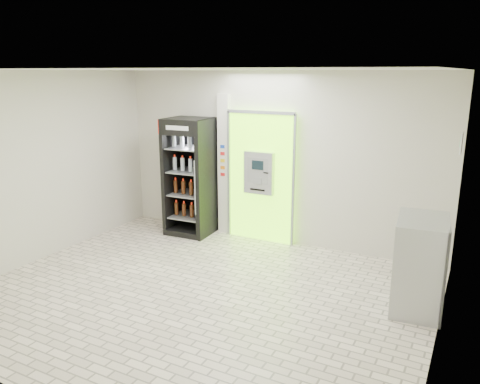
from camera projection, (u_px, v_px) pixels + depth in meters
The scene contains 7 objects.
ground at pixel (199, 295), 6.43m from camera, with size 6.00×6.00×0.00m, color beige.
room_shell at pixel (196, 163), 5.97m from camera, with size 6.00×6.00×6.00m.
atm_assembly at pixel (261, 176), 8.30m from camera, with size 1.30×0.24×2.33m.
pillar at pixel (224, 165), 8.65m from camera, with size 0.22×0.11×2.60m.
beverage_cooler at pixel (191, 179), 8.69m from camera, with size 0.85×0.79×2.17m.
steel_cabinet at pixel (419, 264), 5.93m from camera, with size 0.70×0.96×1.21m.
exit_sign at pixel (461, 143), 5.76m from camera, with size 0.02×0.22×0.26m.
Camera 1 is at (3.23, -4.94, 2.98)m, focal length 35.00 mm.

